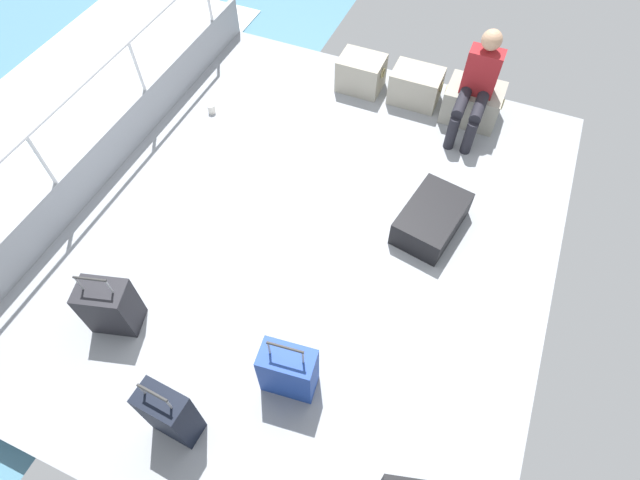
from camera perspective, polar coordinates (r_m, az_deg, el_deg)
ground_plane at (r=4.75m, az=-1.09°, el=0.86°), size 4.40×5.20×0.06m
gunwale_port at (r=5.51m, az=-22.59°, el=9.50°), size 0.06×5.20×0.45m
railing_port at (r=5.17m, az=-24.58°, el=13.76°), size 0.04×4.20×1.02m
sea_wake at (r=6.81m, az=-30.41°, el=8.81°), size 12.00×12.00×0.01m
cargo_crate_0 at (r=6.09m, az=4.68°, el=18.37°), size 0.53×0.39×0.39m
cargo_crate_1 at (r=6.00m, az=10.82°, el=16.80°), size 0.58×0.39×0.38m
cargo_crate_2 at (r=5.91m, az=16.92°, el=14.69°), size 0.63×0.47×0.39m
passenger_seated at (r=5.54m, az=17.46°, el=16.54°), size 0.34×0.66×1.09m
suitcase_0 at (r=3.80m, az=-3.60°, el=-14.60°), size 0.43×0.27×0.70m
suitcase_2 at (r=3.79m, az=-16.67°, el=-18.38°), size 0.36×0.22×0.77m
suitcase_3 at (r=4.34m, az=-22.75°, el=-6.96°), size 0.44×0.35×0.70m
suitcase_4 at (r=4.75m, az=12.54°, el=2.39°), size 0.61×0.82×0.28m
paper_cup at (r=5.95m, az=-12.23°, el=14.36°), size 0.08×0.08×0.10m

